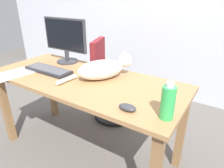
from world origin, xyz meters
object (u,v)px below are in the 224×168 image
at_px(keyboard, 48,70).
at_px(monitor, 65,39).
at_px(water_bottle, 168,102).
at_px(office_chair, 110,86).
at_px(cat, 103,69).
at_px(computer_mouse, 128,107).

bearing_deg(keyboard, monitor, 99.84).
relative_size(keyboard, water_bottle, 2.10).
relative_size(office_chair, monitor, 1.90).
xyz_separation_m(monitor, cat, (0.53, -0.15, -0.15)).
xyz_separation_m(monitor, keyboard, (0.05, -0.28, -0.21)).
xyz_separation_m(computer_mouse, water_bottle, (0.21, 0.04, 0.08)).
bearing_deg(water_bottle, office_chair, 137.76).
distance_m(cat, computer_mouse, 0.51).
distance_m(cat, water_bottle, 0.66).
height_order(monitor, computer_mouse, monitor).
relative_size(monitor, cat, 0.94).
height_order(keyboard, computer_mouse, computer_mouse).
bearing_deg(keyboard, computer_mouse, -11.90).
bearing_deg(keyboard, office_chair, 74.16).
relative_size(office_chair, cat, 1.78).
bearing_deg(office_chair, monitor, -121.11).
height_order(office_chair, cat, cat).
bearing_deg(monitor, computer_mouse, -26.58).
xyz_separation_m(office_chair, monitor, (-0.24, -0.40, 0.58)).
distance_m(keyboard, cat, 0.51).
bearing_deg(monitor, water_bottle, -20.18).
bearing_deg(computer_mouse, office_chair, 128.53).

